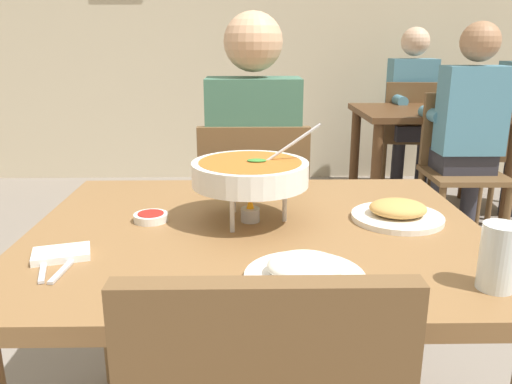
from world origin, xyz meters
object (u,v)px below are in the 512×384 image
chair_bg_left (407,131)px  dining_table_main (257,268)px  chair_bg_right (460,159)px  chair_diner_main (253,218)px  patron_bg_right (468,122)px  appetizer_plate (398,213)px  curry_bowl (250,174)px  dining_table_far (429,129)px  diner_main (253,159)px  rice_plate (305,272)px  sauce_dish (151,217)px  patron_bg_left (412,101)px  drink_glass (498,260)px

chair_bg_left → dining_table_main: bearing=-114.0°
chair_bg_right → chair_diner_main: bearing=-140.4°
patron_bg_right → chair_diner_main: bearing=-141.9°
appetizer_plate → chair_bg_left: 2.95m
curry_bowl → dining_table_far: size_ratio=0.33×
chair_diner_main → chair_bg_right: (1.27, 1.05, 0.00)m
dining_table_far → chair_bg_right: bearing=-87.7°
appetizer_plate → patron_bg_right: bearing=62.1°
patron_bg_right → chair_bg_right: bearing=89.9°
diner_main → chair_bg_left: size_ratio=1.46×
dining_table_main → chair_bg_left: 3.12m
rice_plate → chair_bg_left: bearing=69.5°
dining_table_main → sauce_dish: bearing=169.0°
chair_diner_main → dining_table_far: chair_diner_main is taller
rice_plate → dining_table_far: rice_plate is taller
sauce_dish → patron_bg_left: patron_bg_left is taller
rice_plate → dining_table_far: bearing=66.2°
chair_bg_right → patron_bg_right: patron_bg_right is taller
curry_bowl → rice_plate: 0.39m
diner_main → chair_bg_left: diner_main is taller
diner_main → chair_bg_left: 2.43m
chair_diner_main → drink_glass: size_ratio=6.92×
dining_table_main → appetizer_plate: appetizer_plate is taller
dining_table_main → curry_bowl: 0.25m
diner_main → sauce_dish: 0.78m
sauce_dish → patron_bg_right: patron_bg_right is taller
drink_glass → patron_bg_left: size_ratio=0.10×
sauce_dish → patron_bg_left: (1.57, 2.81, -0.01)m
rice_plate → patron_bg_right: 2.37m
rice_plate → diner_main: bearing=94.6°
diner_main → appetizer_plate: size_ratio=5.46×
chair_diner_main → patron_bg_right: bearing=38.1°
rice_plate → chair_bg_right: (1.18, 2.11, -0.26)m
dining_table_far → patron_bg_right: 0.59m
dining_table_far → chair_bg_right: chair_bg_right is taller
rice_plate → chair_bg_right: size_ratio=0.27×
drink_glass → dining_table_far: bearing=73.3°
dining_table_main → chair_diner_main: 0.76m
drink_glass → chair_bg_right: (0.82, 2.15, -0.29)m
chair_bg_left → patron_bg_left: bearing=38.9°
dining_table_main → patron_bg_right: 2.16m
dining_table_main → sauce_dish: 0.31m
patron_bg_left → dining_table_main: bearing=-114.2°
chair_diner_main → drink_glass: 1.22m
curry_bowl → chair_diner_main: bearing=88.7°
rice_plate → drink_glass: size_ratio=1.85×
curry_bowl → rice_plate: bearing=-73.6°
sauce_dish → chair_bg_right: 2.35m
chair_diner_main → chair_bg_right: same height
patron_bg_left → patron_bg_right: bearing=-90.9°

